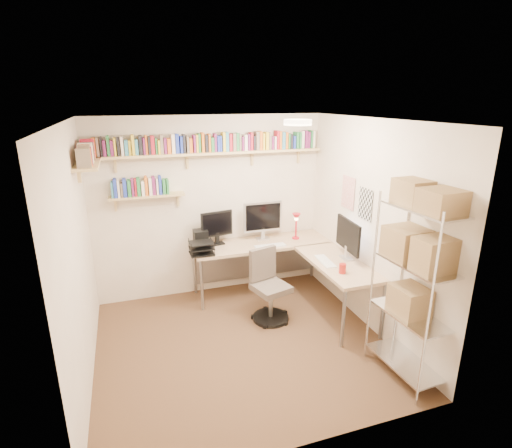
{
  "coord_description": "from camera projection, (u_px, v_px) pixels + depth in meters",
  "views": [
    {
      "loc": [
        -1.1,
        -3.81,
        2.71
      ],
      "look_at": [
        0.35,
        0.55,
        1.25
      ],
      "focal_mm": 28.0,
      "sensor_mm": 36.0,
      "label": 1
    }
  ],
  "objects": [
    {
      "name": "ground",
      "position": [
        242.0,
        344.0,
        4.59
      ],
      "size": [
        3.2,
        3.2,
        0.0
      ],
      "primitive_type": "plane",
      "color": "#46321E",
      "rests_on": "ground"
    },
    {
      "name": "room_shell",
      "position": [
        241.0,
        215.0,
        4.12
      ],
      "size": [
        3.24,
        3.04,
        2.52
      ],
      "color": "beige",
      "rests_on": "ground"
    },
    {
      "name": "wall_shelves",
      "position": [
        181.0,
        154.0,
        5.03
      ],
      "size": [
        3.12,
        1.09,
        0.8
      ],
      "color": "tan",
      "rests_on": "ground"
    },
    {
      "name": "corner_desk",
      "position": [
        271.0,
        249.0,
        5.42
      ],
      "size": [
        2.03,
        1.94,
        1.32
      ],
      "color": "tan",
      "rests_on": "ground"
    },
    {
      "name": "office_chair",
      "position": [
        269.0,
        290.0,
        5.04
      ],
      "size": [
        0.5,
        0.51,
        0.92
      ],
      "rotation": [
        0.0,
        0.0,
        0.27
      ],
      "color": "black",
      "rests_on": "ground"
    },
    {
      "name": "wire_rack",
      "position": [
        418.0,
        252.0,
        3.71
      ],
      "size": [
        0.43,
        0.82,
        2.0
      ],
      "rotation": [
        0.0,
        0.0,
        0.05
      ],
      "color": "silver",
      "rests_on": "ground"
    }
  ]
}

